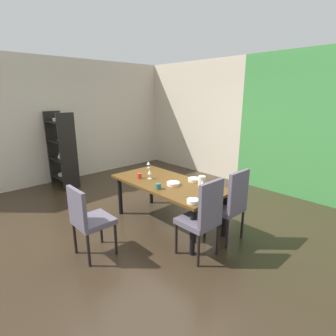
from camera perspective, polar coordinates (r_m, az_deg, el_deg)
The scene contains 19 objects.
ground_plane at distance 4.56m, azimuth -4.65°, elevation -10.89°, with size 6.26×5.78×0.02m, color #312519.
back_panel_interior at distance 7.21m, azimuth 5.13°, elevation 10.87°, with size 3.11×0.10×2.85m, color beige.
garden_window_panel at distance 5.64m, azimuth 29.75°, elevation 7.53°, with size 3.15×0.10×2.85m, color #3F8940.
left_interior_panel at distance 6.80m, azimuth -21.60°, elevation 9.56°, with size 0.10×5.78×2.85m, color beige.
dining_table at distance 4.11m, azimuth -0.04°, elevation -4.13°, with size 1.88×0.90×0.71m.
chair_head_near at distance 3.48m, azimuth -17.09°, elevation -10.31°, with size 0.44×0.44×0.96m.
chair_right_far at distance 3.77m, azimuth 13.41°, elevation -7.37°, with size 0.44×0.44×1.06m.
chair_right_near at distance 3.33m, azimuth 7.63°, elevation -10.26°, with size 0.44×0.44×1.06m.
display_shelf at distance 6.32m, azimuth -22.13°, elevation 3.64°, with size 0.77×0.37×1.67m.
wine_glass_west at distance 3.67m, azimuth 7.54°, elevation -3.29°, with size 0.07×0.07×0.18m.
wine_glass_left at distance 4.22m, azimuth -4.02°, elevation -0.91°, with size 0.07×0.07×0.15m.
wine_glass_front at distance 4.85m, azimuth -4.29°, elevation 1.03°, with size 0.07×0.07×0.13m.
serving_bowl_near_window at distance 3.94m, azimuth 1.16°, elevation -3.44°, with size 0.20×0.20×0.05m, color #F6E0CF.
serving_bowl_center at distance 3.33m, azimuth 5.46°, elevation -7.20°, with size 0.16×0.16×0.05m, color white.
serving_bowl_north at distance 4.15m, azimuth 5.72°, elevation -2.53°, with size 0.19×0.19×0.05m, color beige.
cup_corner at distance 4.27m, azimuth -6.24°, elevation -1.71°, with size 0.07×0.07×0.08m, color #BB3224.
cup_rear at distance 3.45m, azimuth 7.90°, elevation -6.08°, with size 0.07×0.07×0.09m, color silver.
cup_east at distance 3.78m, azimuth -2.16°, elevation -3.99°, with size 0.08×0.08×0.08m, color #2D6560.
pitcher_near_shelf at distance 3.91m, azimuth 7.36°, elevation -2.85°, with size 0.12×0.11×0.16m.
Camera 1 is at (3.21, -2.51, 2.03)m, focal length 28.00 mm.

